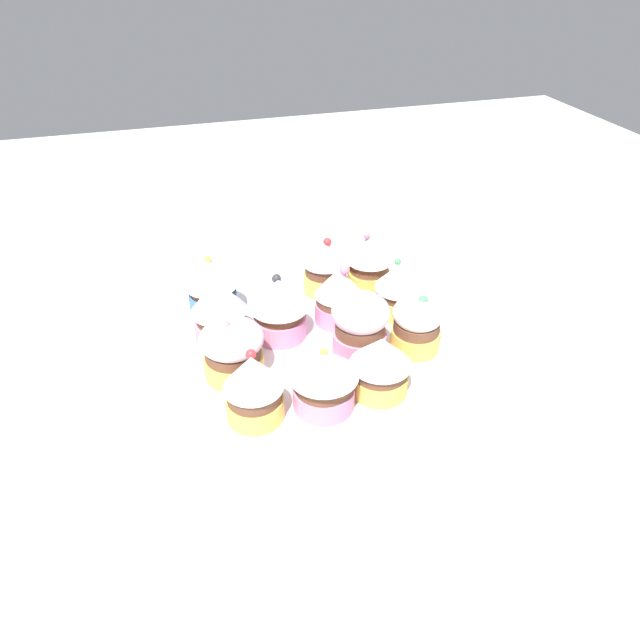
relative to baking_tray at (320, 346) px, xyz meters
The scene contains 16 objects.
ground_plane 2.10cm from the baking_tray, ahead, with size 180.00×180.00×3.00cm, color beige.
baking_tray is the anchor object (origin of this frame).
cupcake_0 14.54cm from the baking_tray, 131.47° to the right, with size 6.17×6.17×7.64cm.
cupcake_1 11.82cm from the baking_tray, 110.39° to the right, with size 6.07×6.07×7.47cm.
cupcake_2 10.93cm from the baking_tray, 74.95° to the right, with size 6.49×6.49×6.50cm.
cupcake_3 13.63cm from the baking_tray, 44.21° to the right, with size 5.59×5.59×7.45cm.
cupcake_4 6.45cm from the baking_tray, 123.18° to the right, with size 6.44×6.44×7.66cm.
cupcake_5 10.85cm from the baking_tray, 14.42° to the right, with size 6.62×6.62×7.10cm.
cupcake_6 11.49cm from the baking_tray, 160.49° to the left, with size 5.44×5.44×7.29cm.
cupcake_7 6.29cm from the baking_tray, 136.99° to the left, with size 5.50×5.50×7.37cm.
cupcake_8 6.32cm from the baking_tray, 49.36° to the left, with size 6.10×6.10×7.27cm.
cupcake_9 10.51cm from the baking_tray, 20.20° to the left, with size 6.02×6.02×6.39cm.
cupcake_10 13.88cm from the baking_tray, 135.95° to the left, with size 5.64×5.64×7.79cm.
cupcake_11 11.69cm from the baking_tray, 106.46° to the left, with size 5.85×5.85×6.94cm.
cupcake_12 10.98cm from the baking_tray, 68.18° to the left, with size 5.33×5.33×6.55cm.
napkin 24.01cm from the baking_tray, 164.26° to the right, with size 10.51×14.70×0.60cm, color white.
Camera 1 is at (48.45, -14.22, 39.83)cm, focal length 32.24 mm.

